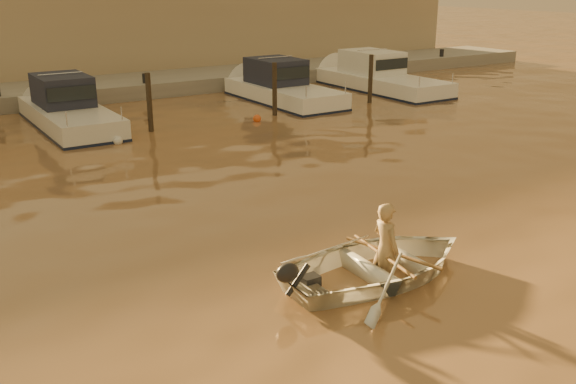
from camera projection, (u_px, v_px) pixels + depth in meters
ground_plane at (456, 282)px, 11.17m from camera, size 160.00×160.00×0.00m
dinghy at (380, 264)px, 11.26m from camera, size 3.79×2.75×0.77m
person at (386, 248)px, 11.22m from camera, size 0.42×0.62×1.68m
outboard_motor at (309, 283)px, 10.52m from camera, size 0.91×0.42×0.70m
oar_port at (392, 253)px, 11.33m from camera, size 0.45×2.08×0.13m
oar_starboard at (383, 255)px, 11.24m from camera, size 0.47×2.07×0.13m
moored_boat_2 at (69, 109)px, 22.51m from camera, size 2.15×7.26×1.75m
moored_boat_4 at (284, 87)px, 27.10m from camera, size 2.33×7.15×1.75m
moored_boat_5 at (381, 77)px, 29.88m from camera, size 2.44×8.11×1.75m
piling_2 at (150, 105)px, 21.77m from camera, size 0.18×0.18×2.20m
piling_3 at (275, 92)px, 24.34m from camera, size 0.18×0.18×2.20m
piling_4 at (370, 81)px, 26.75m from camera, size 0.18×0.18×2.20m
fender_c at (118, 141)px, 20.38m from camera, size 0.30×0.30×0.30m
fender_d at (257, 119)px, 23.54m from camera, size 0.30×0.30×0.30m
fender_e at (333, 108)px, 25.54m from camera, size 0.30×0.30×0.30m
quay at (91, 94)px, 28.25m from camera, size 52.00×4.00×1.00m
waterfront_building at (53, 33)px, 31.91m from camera, size 46.00×7.00×4.80m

